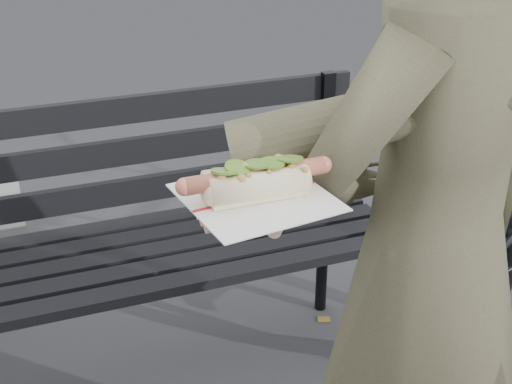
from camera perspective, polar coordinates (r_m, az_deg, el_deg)
park_bench at (r=2.10m, az=-10.26°, el=-2.80°), size 1.50×0.44×0.88m
person at (r=1.36m, az=13.78°, el=-5.32°), size 0.70×0.55×1.67m
held_hotdog at (r=1.10m, az=8.01°, el=4.71°), size 0.62×0.32×0.20m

